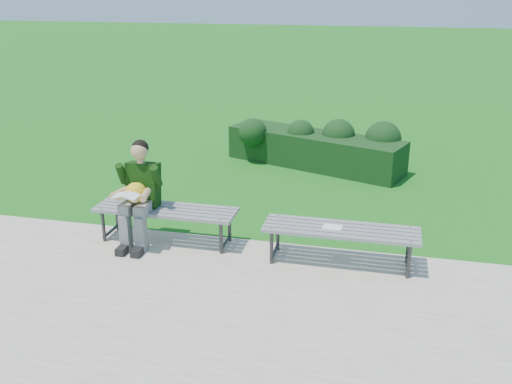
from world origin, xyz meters
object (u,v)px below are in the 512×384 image
Objects in this scene: seated_boy at (139,191)px; paper_sheet at (332,227)px; bench_left at (166,212)px; bench_right at (341,232)px; hedge at (319,145)px.

seated_boy is 5.73× the size of paper_sheet.
bench_right is at bearing -3.03° from bench_left.
bench_left is (-1.48, -3.69, 0.03)m from hedge.
hedge is at bearing 99.34° from paper_sheet.
seated_boy reaches higher than paper_sheet.
bench_right reaches higher than paper_sheet.
bench_right is 1.37× the size of seated_boy.
seated_boy is (-1.78, -3.79, 0.33)m from hedge.
bench_left is 1.37× the size of seated_boy.
hedge is 2.52× the size of seated_boy.
seated_boy is (-0.30, -0.10, 0.30)m from bench_left.
hedge is 4.20m from seated_boy.
paper_sheet is at bearing -3.17° from bench_left.
bench_left reaches higher than paper_sheet.
paper_sheet is at bearing -0.46° from seated_boy.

